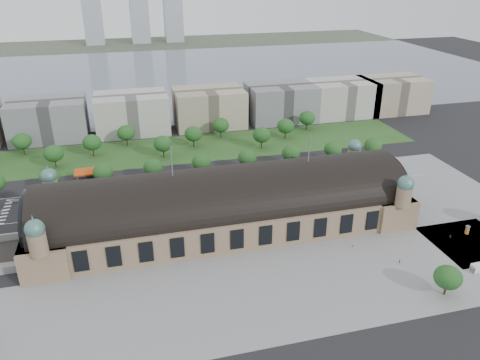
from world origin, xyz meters
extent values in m
plane|color=black|center=(0.00, 0.00, 0.00)|extent=(900.00, 900.00, 0.00)
cube|color=#867053|center=(0.00, 0.00, 6.00)|extent=(150.00, 40.00, 12.00)
cube|color=#867053|center=(-67.00, 0.00, 6.00)|extent=(16.00, 43.00, 12.00)
cube|color=#867053|center=(67.00, 0.00, 6.00)|extent=(16.00, 43.00, 12.00)
cylinder|color=black|center=(0.00, 0.00, 12.00)|extent=(144.00, 37.60, 37.60)
cylinder|color=black|center=(-73.00, 0.00, 14.00)|extent=(1.20, 32.00, 32.00)
cylinder|color=black|center=(73.00, 0.00, 14.00)|extent=(1.20, 32.00, 32.00)
cylinder|color=#867053|center=(-67.00, 21.00, 16.00)|extent=(6.00, 6.00, 8.00)
sphere|color=slate|center=(-67.00, 21.00, 21.50)|extent=(6.40, 6.40, 6.40)
cone|color=slate|center=(-67.00, 21.00, 25.50)|extent=(1.00, 1.00, 2.50)
cylinder|color=#867053|center=(67.00, 21.00, 16.00)|extent=(6.00, 6.00, 8.00)
sphere|color=slate|center=(67.00, 21.00, 21.50)|extent=(6.40, 6.40, 6.40)
cone|color=slate|center=(67.00, 21.00, 25.50)|extent=(1.00, 1.00, 2.50)
cylinder|color=#867053|center=(-67.00, -21.00, 16.00)|extent=(6.00, 6.00, 8.00)
sphere|color=slate|center=(-67.00, -21.00, 21.50)|extent=(6.40, 6.40, 6.40)
cone|color=slate|center=(-67.00, -21.00, 25.50)|extent=(1.00, 1.00, 2.50)
cylinder|color=#867053|center=(67.00, -21.00, 16.00)|extent=(6.00, 6.00, 8.00)
sphere|color=slate|center=(67.00, -21.00, 21.50)|extent=(6.40, 6.40, 6.40)
cone|color=slate|center=(67.00, -21.00, 25.50)|extent=(1.00, 1.00, 2.50)
cylinder|color=#59595B|center=(-20.00, 0.00, 31.50)|extent=(0.50, 0.50, 12.00)
cylinder|color=#59595B|center=(35.00, 0.00, 31.50)|extent=(0.50, 0.50, 12.00)
cube|color=gray|center=(10.00, -44.00, 0.00)|extent=(190.00, 48.00, 0.12)
cube|color=gray|center=(103.00, 0.00, 0.00)|extent=(56.00, 100.00, 0.12)
cube|color=black|center=(-20.00, 38.00, 0.00)|extent=(260.00, 26.00, 0.10)
cube|color=#2A5220|center=(-15.00, 93.00, 0.00)|extent=(300.00, 45.00, 0.10)
cube|color=#D4430C|center=(-55.00, 62.00, 4.70)|extent=(14.00, 9.00, 0.70)
cube|color=#59595B|center=(-53.00, 68.00, 1.60)|extent=(7.00, 5.00, 3.20)
cylinder|color=#59595B|center=(-60.50, 65.20, 2.20)|extent=(0.50, 0.50, 4.40)
cylinder|color=#59595B|center=(-49.50, 65.20, 2.20)|extent=(0.50, 0.50, 4.40)
cylinder|color=#59595B|center=(-60.50, 58.80, 2.20)|extent=(0.50, 0.50, 4.40)
cylinder|color=#59595B|center=(-49.50, 58.80, 2.20)|extent=(0.50, 0.50, 4.40)
cube|color=slate|center=(0.00, 298.00, 0.00)|extent=(700.00, 320.00, 0.08)
cube|color=#44513D|center=(0.00, 498.00, 0.00)|extent=(700.00, 120.00, 0.14)
cube|color=#9EA8B2|center=(-60.00, 508.00, 40.00)|extent=(24.00, 24.00, 80.00)
cube|color=#9EA8B2|center=(0.00, 508.00, 42.50)|extent=(24.00, 24.00, 85.00)
cube|color=#9EA8B2|center=(45.00, 508.00, 37.50)|extent=(24.00, 24.00, 75.00)
cube|color=gray|center=(-80.00, 133.00, 12.00)|extent=(45.00, 32.00, 24.00)
cube|color=#B6B4AC|center=(-30.00, 133.00, 12.00)|extent=(45.00, 32.00, 24.00)
cube|color=#B4A48E|center=(20.00, 133.00, 12.00)|extent=(45.00, 32.00, 24.00)
cube|color=gray|center=(70.00, 133.00, 12.00)|extent=(45.00, 32.00, 24.00)
cube|color=#B6B4AC|center=(115.00, 133.00, 12.00)|extent=(45.00, 32.00, 24.00)
cube|color=#B4A48E|center=(155.00, 133.00, 12.00)|extent=(45.00, 32.00, 24.00)
cylinder|color=#2D2116|center=(-72.00, 53.00, 2.16)|extent=(0.70, 0.70, 4.32)
ellipsoid|color=#1B491A|center=(-72.00, 53.00, 7.44)|extent=(9.60, 9.60, 8.16)
cylinder|color=#2D2116|center=(-48.00, 53.00, 2.16)|extent=(0.70, 0.70, 4.32)
ellipsoid|color=#1B491A|center=(-48.00, 53.00, 7.44)|extent=(9.60, 9.60, 8.16)
cylinder|color=#2D2116|center=(-24.00, 53.00, 2.16)|extent=(0.70, 0.70, 4.32)
ellipsoid|color=#1B491A|center=(-24.00, 53.00, 7.44)|extent=(9.60, 9.60, 8.16)
cylinder|color=#2D2116|center=(0.00, 53.00, 2.16)|extent=(0.70, 0.70, 4.32)
ellipsoid|color=#1B491A|center=(0.00, 53.00, 7.44)|extent=(9.60, 9.60, 8.16)
cylinder|color=#2D2116|center=(24.00, 53.00, 2.16)|extent=(0.70, 0.70, 4.32)
ellipsoid|color=#1B491A|center=(24.00, 53.00, 7.44)|extent=(9.60, 9.60, 8.16)
cylinder|color=#2D2116|center=(48.00, 53.00, 2.16)|extent=(0.70, 0.70, 4.32)
ellipsoid|color=#1B491A|center=(48.00, 53.00, 7.44)|extent=(9.60, 9.60, 8.16)
cylinder|color=#2D2116|center=(72.00, 53.00, 2.16)|extent=(0.70, 0.70, 4.32)
ellipsoid|color=#1B491A|center=(72.00, 53.00, 7.44)|extent=(9.60, 9.60, 8.16)
cylinder|color=#2D2116|center=(96.00, 53.00, 2.16)|extent=(0.70, 0.70, 4.32)
ellipsoid|color=#1B491A|center=(96.00, 53.00, 7.44)|extent=(9.60, 9.60, 8.16)
cylinder|color=#2D2116|center=(-92.00, 107.00, 2.34)|extent=(0.70, 0.70, 4.68)
ellipsoid|color=#1B491A|center=(-92.00, 107.00, 8.06)|extent=(10.40, 10.40, 8.84)
cylinder|color=#2D2116|center=(-73.00, 83.00, 2.34)|extent=(0.70, 0.70, 4.68)
ellipsoid|color=#1B491A|center=(-73.00, 83.00, 8.06)|extent=(10.40, 10.40, 8.84)
cylinder|color=#2D2116|center=(-54.00, 95.00, 2.34)|extent=(0.70, 0.70, 4.68)
ellipsoid|color=#1B491A|center=(-54.00, 95.00, 8.06)|extent=(10.40, 10.40, 8.84)
cylinder|color=#2D2116|center=(-35.00, 107.00, 2.34)|extent=(0.70, 0.70, 4.68)
ellipsoid|color=#1B491A|center=(-35.00, 107.00, 8.06)|extent=(10.40, 10.40, 8.84)
cylinder|color=#2D2116|center=(-16.00, 83.00, 2.34)|extent=(0.70, 0.70, 4.68)
ellipsoid|color=#1B491A|center=(-16.00, 83.00, 8.06)|extent=(10.40, 10.40, 8.84)
cylinder|color=#2D2116|center=(3.00, 95.00, 2.34)|extent=(0.70, 0.70, 4.68)
ellipsoid|color=#1B491A|center=(3.00, 95.00, 8.06)|extent=(10.40, 10.40, 8.84)
cylinder|color=#2D2116|center=(22.00, 107.00, 2.34)|extent=(0.70, 0.70, 4.68)
ellipsoid|color=#1B491A|center=(22.00, 107.00, 8.06)|extent=(10.40, 10.40, 8.84)
cylinder|color=#2D2116|center=(41.00, 83.00, 2.34)|extent=(0.70, 0.70, 4.68)
ellipsoid|color=#1B491A|center=(41.00, 83.00, 8.06)|extent=(10.40, 10.40, 8.84)
cylinder|color=#2D2116|center=(60.00, 95.00, 2.34)|extent=(0.70, 0.70, 4.68)
ellipsoid|color=#1B491A|center=(60.00, 95.00, 8.06)|extent=(10.40, 10.40, 8.84)
cylinder|color=#2D2116|center=(79.00, 107.00, 2.34)|extent=(0.70, 0.70, 4.68)
ellipsoid|color=#1B491A|center=(79.00, 107.00, 8.06)|extent=(10.40, 10.40, 8.84)
cylinder|color=#2D2116|center=(60.00, -60.00, 1.98)|extent=(0.70, 0.70, 3.96)
ellipsoid|color=#1B491A|center=(60.00, -60.00, 6.82)|extent=(9.00, 9.00, 7.65)
imported|color=gray|center=(-87.80, 46.25, 0.66)|extent=(4.08, 1.71, 1.31)
imported|color=maroon|center=(-13.96, 48.55, 0.69)|extent=(4.94, 2.52, 1.37)
imported|color=#1A163F|center=(14.12, 29.20, 0.82)|extent=(4.87, 2.09, 1.64)
imported|color=#53565B|center=(25.47, 44.27, 0.67)|extent=(4.19, 1.76, 1.35)
imported|color=white|center=(91.01, 33.83, 0.75)|extent=(5.67, 3.12, 1.51)
imported|color=black|center=(-80.00, 21.00, 0.71)|extent=(4.52, 3.46, 1.43)
imported|color=maroon|center=(-52.67, 25.00, 0.79)|extent=(6.25, 5.01, 1.58)
imported|color=#1B204E|center=(-39.41, 25.00, 0.76)|extent=(5.66, 4.15, 1.52)
imported|color=slate|center=(-57.71, 23.40, 0.81)|extent=(5.14, 3.75, 1.63)
imported|color=white|center=(-58.21, 21.00, 0.69)|extent=(4.25, 3.64, 1.38)
imported|color=#95989D|center=(-18.69, 25.00, 0.75)|extent=(5.93, 4.91, 1.50)
imported|color=black|center=(-22.41, 25.00, 0.79)|extent=(5.61, 5.20, 1.58)
imported|color=#AF1C24|center=(-10.06, 27.69, 1.54)|extent=(11.14, 2.94, 3.08)
imported|color=silver|center=(1.72, 27.00, 1.47)|extent=(10.62, 2.88, 2.93)
imported|color=silver|center=(26.44, 31.88, 1.49)|extent=(10.78, 3.02, 2.97)
cube|color=silver|center=(80.31, -51.96, 1.45)|extent=(6.77, 2.88, 2.90)
cube|color=silver|center=(77.85, -52.04, 1.00)|extent=(1.86, 2.51, 2.01)
cylinder|color=#D53D35|center=(92.71, -29.45, 1.64)|extent=(1.53, 1.53, 3.28)
cylinder|color=#59595B|center=(92.71, -29.45, 3.39)|extent=(1.86, 1.86, 0.27)
imported|color=gray|center=(43.59, -27.61, 0.77)|extent=(0.79, 0.50, 1.53)
imported|color=gray|center=(55.45, -40.69, 0.87)|extent=(0.54, 0.71, 1.74)
imported|color=gray|center=(84.23, -30.51, 0.84)|extent=(0.90, 0.92, 1.69)
camera|label=1|loc=(-35.90, -162.22, 98.69)|focal=35.00mm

